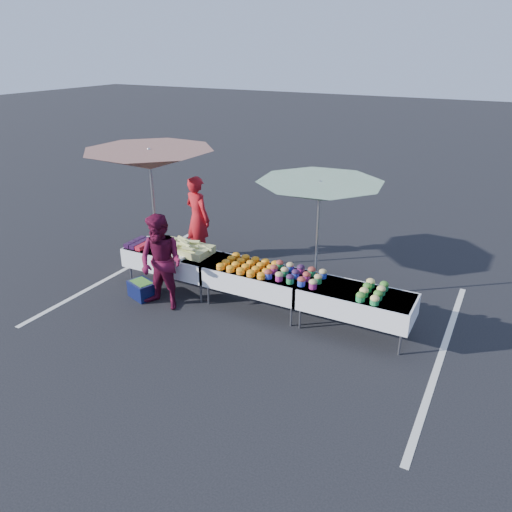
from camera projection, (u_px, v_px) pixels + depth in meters
The scene contains 17 objects.
ground at pixel (256, 307), 8.97m from camera, with size 80.00×80.00×0.00m, color black.
stripe_left at pixel (120, 272), 10.35m from camera, with size 0.10×5.00×0.00m, color silver.
stripe_right at pixel (441, 355), 7.59m from camera, with size 0.10×5.00×0.00m, color silver.
table_left at pixel (173, 259), 9.52m from camera, with size 1.86×0.81×0.75m.
table_center at pixel (256, 278), 8.74m from camera, with size 1.86×0.81×0.75m.
table_right at pixel (355, 301), 7.96m from camera, with size 1.86×0.81×0.75m.
berry_punnets at pixel (141, 243), 9.69m from camera, with size 0.40×0.54×0.08m.
corn_pile at pixel (184, 248), 9.35m from camera, with size 1.16×0.57×0.26m.
plastic_bags at pixel (176, 258), 9.07m from camera, with size 0.30×0.25×0.05m, color white.
carrot_bowls at pixel (248, 265), 8.71m from camera, with size 0.95×0.69×0.11m.
potato_cups at pixel (296, 274), 8.32m from camera, with size 0.94×0.58×0.16m.
bean_baskets at pixel (373, 291), 7.75m from camera, with size 0.36×0.68×0.15m.
vendor at pixel (198, 218), 10.68m from camera, with size 0.67×0.44×1.84m, color #B4141C.
customer at pixel (161, 263), 8.65m from camera, with size 0.84×0.65×1.73m, color #5A0D2A.
umbrella_left at pixel (150, 160), 9.46m from camera, with size 3.23×3.23×2.56m.
umbrella_right at pixel (320, 192), 8.47m from camera, with size 2.72×2.72×2.25m.
storage_bin at pixel (142, 289), 9.26m from camera, with size 0.57×0.49×0.32m.
Camera 1 is at (3.70, -6.97, 4.37)m, focal length 35.00 mm.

